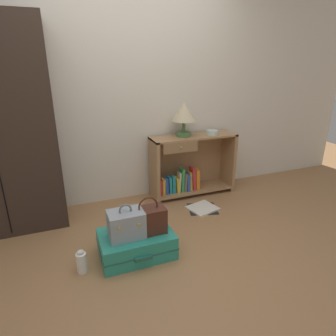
{
  "coord_description": "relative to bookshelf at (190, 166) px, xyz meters",
  "views": [
    {
      "loc": [
        -0.72,
        -1.75,
        1.57
      ],
      "look_at": [
        0.28,
        0.83,
        0.55
      ],
      "focal_mm": 30.89,
      "sensor_mm": 36.0,
      "label": 1
    }
  ],
  "objects": [
    {
      "name": "bowl",
      "position": [
        0.27,
        -0.05,
        0.42
      ],
      "size": [
        0.14,
        0.14,
        0.05
      ],
      "primitive_type": "cylinder",
      "color": "silver",
      "rests_on": "bookshelf"
    },
    {
      "name": "bookshelf",
      "position": [
        0.0,
        0.0,
        0.0
      ],
      "size": [
        1.05,
        0.33,
        0.75
      ],
      "color": "#A37A51",
      "rests_on": "ground_plane"
    },
    {
      "name": "suitcase_large",
      "position": [
        -0.96,
        -0.98,
        -0.25
      ],
      "size": [
        0.62,
        0.43,
        0.21
      ],
      "color": "teal",
      "rests_on": "ground_plane"
    },
    {
      "name": "open_book_on_floor",
      "position": [
        -0.04,
        -0.45,
        -0.35
      ],
      "size": [
        0.38,
        0.36,
        0.02
      ],
      "color": "white",
      "rests_on": "ground_plane"
    },
    {
      "name": "bottle",
      "position": [
        -1.42,
        -1.03,
        -0.27
      ],
      "size": [
        0.08,
        0.08,
        0.19
      ],
      "color": "white",
      "rests_on": "ground_plane"
    },
    {
      "name": "ground_plane",
      "position": [
        -0.74,
        -1.28,
        -0.36
      ],
      "size": [
        9.0,
        9.0,
        0.0
      ],
      "primitive_type": "plane",
      "color": "#9E7047"
    },
    {
      "name": "back_wall",
      "position": [
        -0.74,
        0.22,
        0.94
      ],
      "size": [
        6.4,
        0.1,
        2.6
      ],
      "primitive_type": "cube",
      "color": "silver",
      "rests_on": "ground_plane"
    },
    {
      "name": "table_lamp",
      "position": [
        -0.09,
        -0.0,
        0.66
      ],
      "size": [
        0.28,
        0.28,
        0.4
      ],
      "color": "#4C7542",
      "rests_on": "bookshelf"
    },
    {
      "name": "handbag",
      "position": [
        -0.85,
        -0.99,
        -0.03
      ],
      "size": [
        0.28,
        0.17,
        0.33
      ],
      "color": "#472319",
      "rests_on": "suitcase_large"
    },
    {
      "name": "train_case",
      "position": [
        -1.04,
        -0.99,
        -0.03
      ],
      "size": [
        0.29,
        0.22,
        0.3
      ],
      "color": "#8E99A3",
      "rests_on": "suitcase_large"
    }
  ]
}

